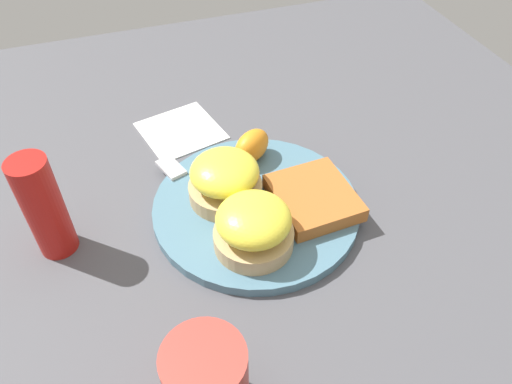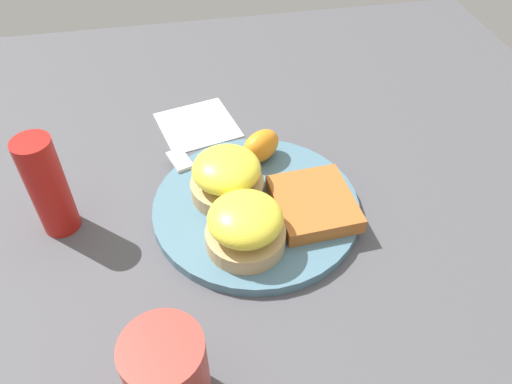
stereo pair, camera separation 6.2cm
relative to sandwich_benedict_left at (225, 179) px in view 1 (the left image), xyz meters
name	(u,v)px [view 1 (the left image)]	position (x,y,z in m)	size (l,w,h in m)	color
ground_plane	(256,211)	(0.02, 0.03, -0.04)	(1.10, 1.10, 0.00)	#4C4C51
plate	(256,207)	(0.02, 0.03, -0.04)	(0.26, 0.26, 0.01)	slate
sandwich_benedict_left	(225,179)	(0.00, 0.00, 0.00)	(0.09, 0.09, 0.06)	tan
sandwich_benedict_right	(254,227)	(0.09, 0.01, 0.00)	(0.09, 0.09, 0.06)	tan
hashbrown_patty	(313,198)	(0.05, 0.10, -0.02)	(0.11, 0.09, 0.02)	#AF6129
orange_wedge	(252,146)	(-0.06, 0.06, -0.01)	(0.06, 0.04, 0.04)	orange
fork	(199,196)	(-0.01, -0.03, -0.03)	(0.21, 0.09, 0.00)	silver
napkin	(181,130)	(-0.17, -0.02, -0.04)	(0.11, 0.11, 0.00)	white
condiment_bottle	(44,208)	(0.00, -0.21, 0.02)	(0.04, 0.04, 0.13)	#B21914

